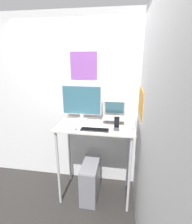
{
  "coord_description": "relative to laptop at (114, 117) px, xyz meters",
  "views": [
    {
      "loc": [
        0.35,
        -1.85,
        1.99
      ],
      "look_at": [
        0.0,
        0.3,
        1.3
      ],
      "focal_mm": 28.0,
      "sensor_mm": 36.0,
      "label": 1
    }
  ],
  "objects": [
    {
      "name": "computer_tower",
      "position": [
        -0.3,
        -0.21,
        -0.92
      ],
      "size": [
        0.23,
        0.52,
        0.56
      ],
      "color": "gray",
      "rests_on": "ground_plane"
    },
    {
      "name": "ground_plane",
      "position": [
        -0.23,
        -0.45,
        -1.2
      ],
      "size": [
        12.0,
        12.0,
        0.0
      ],
      "primitive_type": "plane",
      "color": "#2D2B28"
    },
    {
      "name": "laptop",
      "position": [
        0.0,
        0.0,
        0.0
      ],
      "size": [
        0.29,
        0.29,
        0.28
      ],
      "color": "#4C4C51",
      "rests_on": "desk"
    },
    {
      "name": "wall_side_right",
      "position": [
        0.37,
        -0.44,
        0.1
      ],
      "size": [
        0.06,
        6.0,
        2.6
      ],
      "color": "silver",
      "rests_on": "ground_plane"
    },
    {
      "name": "monitor",
      "position": [
        -0.45,
        -0.0,
        0.19
      ],
      "size": [
        0.55,
        0.16,
        0.5
      ],
      "color": "silver",
      "rests_on": "desk"
    },
    {
      "name": "cell_phone",
      "position": [
        0.05,
        -0.28,
        -0.02
      ],
      "size": [
        0.07,
        0.07,
        0.18
      ],
      "color": "#4C4C51",
      "rests_on": "desk"
    },
    {
      "name": "keyboard",
      "position": [
        -0.21,
        -0.33,
        -0.06
      ],
      "size": [
        0.35,
        0.1,
        0.02
      ],
      "color": "black",
      "rests_on": "desk"
    },
    {
      "name": "wall_back",
      "position": [
        -0.23,
        0.23,
        0.11
      ],
      "size": [
        6.0,
        0.06,
        2.6
      ],
      "color": "silver",
      "rests_on": "ground_plane"
    },
    {
      "name": "mouse",
      "position": [
        -0.45,
        -0.34,
        -0.06
      ],
      "size": [
        0.04,
        0.07,
        0.03
      ],
      "color": "#99999E",
      "rests_on": "desk"
    },
    {
      "name": "desk",
      "position": [
        -0.23,
        -0.15,
        -0.25
      ],
      "size": [
        1.03,
        0.59,
        1.12
      ],
      "color": "beige",
      "rests_on": "ground_plane"
    },
    {
      "name": "mug",
      "position": [
        0.21,
        -0.35,
        -0.03
      ],
      "size": [
        0.09,
        0.09,
        0.09
      ],
      "color": "white",
      "rests_on": "desk"
    }
  ]
}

